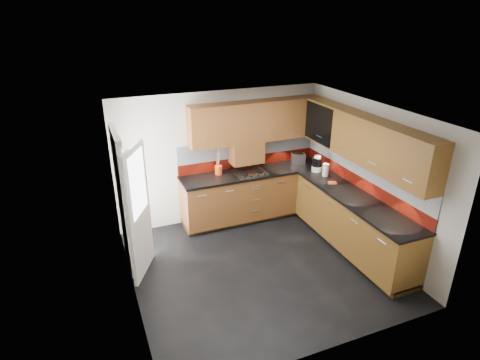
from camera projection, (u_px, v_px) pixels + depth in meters
name	position (u px, v px, depth m)	size (l,w,h in m)	color
room	(262.00, 177.00, 5.64)	(4.00, 3.80, 2.64)	black
base_cabinets	(299.00, 209.00, 7.04)	(2.70, 3.20, 0.95)	#5B3814
countertop	(300.00, 184.00, 6.83)	(2.72, 3.22, 0.04)	black
backsplash	(306.00, 163.00, 6.98)	(2.70, 3.20, 0.54)	maroon
upper_cabinets	(310.00, 130.00, 6.59)	(2.50, 3.20, 0.72)	#5B3814
extractor_hood	(246.00, 152.00, 7.27)	(0.60, 0.33, 0.40)	#5B3814
glass_cabinet	(326.00, 122.00, 6.99)	(0.32, 0.80, 0.66)	black
back_door	(129.00, 206.00, 5.84)	(0.42, 1.19, 2.04)	white
gas_hob	(250.00, 172.00, 7.26)	(0.57, 0.50, 0.04)	silver
utensil_pot	(218.00, 169.00, 7.17)	(0.13, 0.13, 0.46)	#CF3F13
toaster	(298.00, 159.00, 7.67)	(0.30, 0.24, 0.19)	silver
food_processor	(317.00, 164.00, 7.28)	(0.18, 0.18, 0.30)	white
paper_towel	(325.00, 170.00, 7.08)	(0.11, 0.11, 0.23)	white
orange_cloth	(333.00, 183.00, 6.82)	(0.14, 0.12, 0.01)	#F2521A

